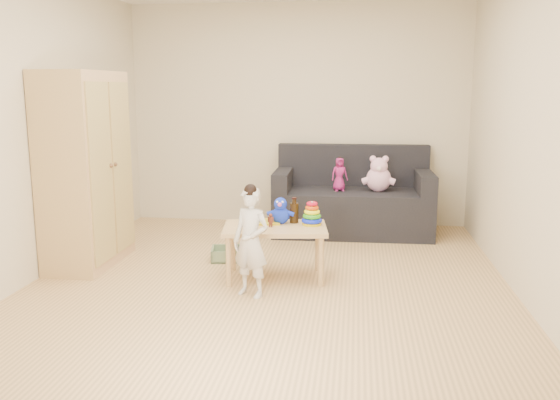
# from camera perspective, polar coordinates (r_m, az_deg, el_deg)

# --- Properties ---
(room) EXTENTS (4.50, 4.50, 4.50)m
(room) POSITION_cam_1_polar(r_m,az_deg,el_deg) (4.89, -0.96, 6.97)
(room) COLOR tan
(room) RESTS_ON ground
(wardrobe) EXTENTS (0.49, 0.98, 1.77)m
(wardrobe) POSITION_cam_1_polar(r_m,az_deg,el_deg) (5.70, -18.20, 2.78)
(wardrobe) COLOR tan
(wardrobe) RESTS_ON ground
(sofa) EXTENTS (1.76, 0.90, 0.49)m
(sofa) POSITION_cam_1_polar(r_m,az_deg,el_deg) (6.74, 6.97, -1.11)
(sofa) COLOR black
(sofa) RESTS_ON ground
(play_table) EXTENTS (0.93, 0.66, 0.46)m
(play_table) POSITION_cam_1_polar(r_m,az_deg,el_deg) (5.11, -0.48, -5.06)
(play_table) COLOR #DCAA79
(play_table) RESTS_ON ground
(storage_bin) EXTENTS (0.43, 0.36, 0.12)m
(storage_bin) POSITION_cam_1_polar(r_m,az_deg,el_deg) (5.72, -4.65, -5.17)
(storage_bin) COLOR #6C8460
(storage_bin) RESTS_ON ground
(toddler) EXTENTS (0.37, 0.32, 0.85)m
(toddler) POSITION_cam_1_polar(r_m,az_deg,el_deg) (4.64, -2.81, -4.21)
(toddler) COLOR silver
(toddler) RESTS_ON ground
(pink_bear) EXTENTS (0.32, 0.28, 0.34)m
(pink_bear) POSITION_cam_1_polar(r_m,az_deg,el_deg) (6.64, 9.47, 2.26)
(pink_bear) COLOR #FFBBE5
(pink_bear) RESTS_ON sofa
(doll) EXTENTS (0.21, 0.17, 0.36)m
(doll) POSITION_cam_1_polar(r_m,az_deg,el_deg) (6.61, 5.74, 2.44)
(doll) COLOR #AD2073
(doll) RESTS_ON sofa
(ring_stacker) EXTENTS (0.18, 0.18, 0.20)m
(ring_stacker) POSITION_cam_1_polar(r_m,az_deg,el_deg) (5.10, 3.08, -1.52)
(ring_stacker) COLOR #CEB80A
(ring_stacker) RESTS_ON play_table
(brown_bottle) EXTENTS (0.08, 0.08, 0.23)m
(brown_bottle) POSITION_cam_1_polar(r_m,az_deg,el_deg) (5.17, 1.37, -1.16)
(brown_bottle) COLOR black
(brown_bottle) RESTS_ON play_table
(blue_plush) EXTENTS (0.21, 0.17, 0.24)m
(blue_plush) POSITION_cam_1_polar(r_m,az_deg,el_deg) (5.14, 0.06, -0.98)
(blue_plush) COLOR #1934E2
(blue_plush) RESTS_ON play_table
(wooden_figure) EXTENTS (0.06, 0.05, 0.12)m
(wooden_figure) POSITION_cam_1_polar(r_m,az_deg,el_deg) (5.02, -0.91, -1.96)
(wooden_figure) COLOR #5B261C
(wooden_figure) RESTS_ON play_table
(yellow_book) EXTENTS (0.26, 0.26, 0.02)m
(yellow_book) POSITION_cam_1_polar(r_m,az_deg,el_deg) (5.19, -1.27, -2.12)
(yellow_book) COLOR gold
(yellow_book) RESTS_ON play_table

